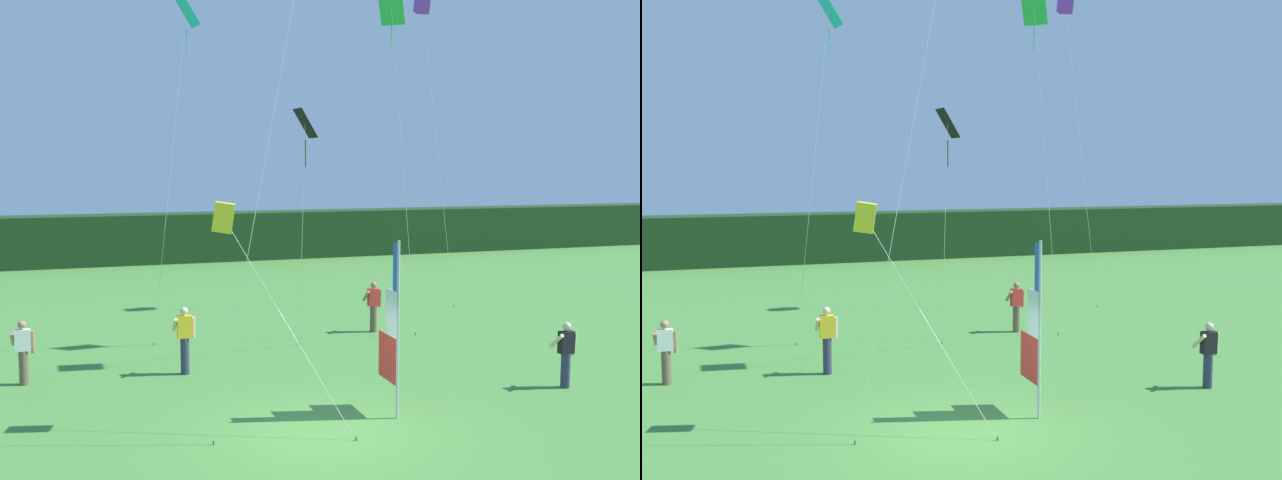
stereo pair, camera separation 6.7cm
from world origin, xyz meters
TOP-DOWN VIEW (x-y plane):
  - ground_plane at (0.00, 0.00)m, footprint 120.00×120.00m
  - distant_treeline at (0.00, 27.42)m, footprint 80.00×2.40m
  - banner_flag at (1.78, 0.70)m, footprint 0.06×1.03m
  - person_near_banner at (-5.87, 5.45)m, footprint 0.55×0.48m
  - person_mid_field at (6.51, 1.13)m, footprint 0.55×0.48m
  - person_far_left at (-2.02, 5.14)m, footprint 0.55×0.48m
  - person_far_right at (4.38, 8.07)m, footprint 0.55×0.48m
  - kite_cyan_diamond_0 at (-1.52, 7.59)m, footprint 1.38×1.35m
  - kite_green_diamond_1 at (4.35, 6.68)m, footprint 1.62×0.99m
  - kite_black_diamond_2 at (1.24, 5.26)m, footprint 0.70×2.39m
  - kite_purple_box_3 at (7.69, 11.64)m, footprint 1.45×1.14m
  - kite_yellow_box_5 at (-1.71, 1.18)m, footprint 2.52×1.95m

SIDE VIEW (x-z plane):
  - ground_plane at x=0.00m, z-range 0.00..0.00m
  - person_near_banner at x=-5.87m, z-range 0.05..1.64m
  - person_mid_field at x=6.51m, z-range 0.05..1.65m
  - person_far_right at x=4.38m, z-range 0.05..1.66m
  - person_far_left at x=-2.02m, z-range 0.06..1.80m
  - distant_treeline at x=0.00m, z-range 0.00..2.65m
  - banner_flag at x=1.78m, z-range -0.08..3.70m
  - kite_yellow_box_5 at x=-1.71m, z-range 1.96..6.57m
  - kite_black_diamond_2 at x=1.24m, z-range 2.71..9.50m
  - kite_cyan_diamond_0 at x=-1.52m, z-range 4.17..14.26m
  - kite_green_diamond_1 at x=4.35m, z-range 4.20..14.51m
  - kite_purple_box_3 at x=7.69m, z-range 5.33..16.97m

